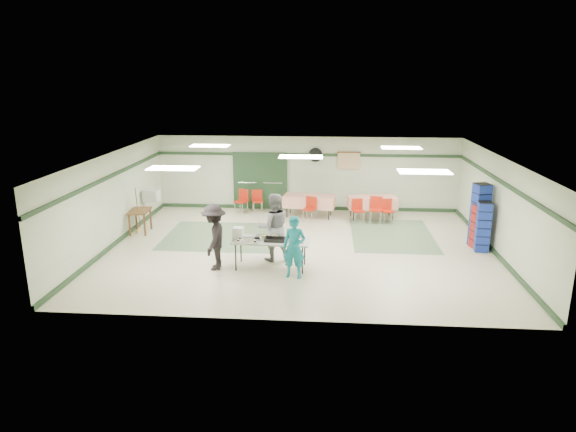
# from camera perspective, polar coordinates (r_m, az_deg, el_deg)

# --- Properties ---
(floor) EXTENTS (11.00, 11.00, 0.00)m
(floor) POSITION_cam_1_polar(r_m,az_deg,el_deg) (14.89, 1.37, -3.64)
(floor) COLOR beige
(floor) RESTS_ON ground
(ceiling) EXTENTS (11.00, 11.00, 0.00)m
(ceiling) POSITION_cam_1_polar(r_m,az_deg,el_deg) (14.23, 1.44, 6.68)
(ceiling) COLOR silver
(ceiling) RESTS_ON wall_back
(wall_back) EXTENTS (11.00, 0.00, 11.00)m
(wall_back) POSITION_cam_1_polar(r_m,az_deg,el_deg) (18.90, 2.13, 4.74)
(wall_back) COLOR beige
(wall_back) RESTS_ON floor
(wall_front) EXTENTS (11.00, 0.00, 11.00)m
(wall_front) POSITION_cam_1_polar(r_m,az_deg,el_deg) (10.21, 0.07, -4.78)
(wall_front) COLOR beige
(wall_front) RESTS_ON floor
(wall_left) EXTENTS (0.00, 9.00, 9.00)m
(wall_left) POSITION_cam_1_polar(r_m,az_deg,el_deg) (15.77, -18.99, 1.70)
(wall_left) COLOR beige
(wall_left) RESTS_ON floor
(wall_right) EXTENTS (0.00, 9.00, 9.00)m
(wall_right) POSITION_cam_1_polar(r_m,az_deg,el_deg) (15.26, 22.51, 0.91)
(wall_right) COLOR beige
(wall_right) RESTS_ON floor
(trim_back) EXTENTS (11.00, 0.06, 0.10)m
(trim_back) POSITION_cam_1_polar(r_m,az_deg,el_deg) (18.75, 2.15, 6.82)
(trim_back) COLOR #1F3920
(trim_back) RESTS_ON wall_back
(baseboard_back) EXTENTS (11.00, 0.06, 0.12)m
(baseboard_back) POSITION_cam_1_polar(r_m,az_deg,el_deg) (19.15, 2.09, 0.93)
(baseboard_back) COLOR #1F3920
(baseboard_back) RESTS_ON floor
(trim_left) EXTENTS (0.06, 9.00, 0.10)m
(trim_left) POSITION_cam_1_polar(r_m,az_deg,el_deg) (15.61, -19.11, 4.19)
(trim_left) COLOR #1F3920
(trim_left) RESTS_ON wall_back
(baseboard_left) EXTENTS (0.06, 9.00, 0.12)m
(baseboard_left) POSITION_cam_1_polar(r_m,az_deg,el_deg) (16.09, -18.49, -2.76)
(baseboard_left) COLOR #1F3920
(baseboard_left) RESTS_ON floor
(trim_right) EXTENTS (0.06, 9.00, 0.10)m
(trim_right) POSITION_cam_1_polar(r_m,az_deg,el_deg) (15.10, 22.68, 3.48)
(trim_right) COLOR #1F3920
(trim_right) RESTS_ON wall_back
(baseboard_right) EXTENTS (0.06, 9.00, 0.12)m
(baseboard_right) POSITION_cam_1_polar(r_m,az_deg,el_deg) (15.60, 21.92, -3.68)
(baseboard_right) COLOR #1F3920
(baseboard_right) RESTS_ON floor
(green_patch_a) EXTENTS (3.50, 3.00, 0.01)m
(green_patch_a) POSITION_cam_1_polar(r_m,az_deg,el_deg) (16.15, -7.33, -2.21)
(green_patch_a) COLOR #62825F
(green_patch_a) RESTS_ON floor
(green_patch_b) EXTENTS (2.50, 3.50, 0.01)m
(green_patch_b) POSITION_cam_1_polar(r_m,az_deg,el_deg) (16.43, 11.46, -2.08)
(green_patch_b) COLOR #62825F
(green_patch_b) RESTS_ON floor
(double_door_left) EXTENTS (0.90, 0.06, 2.10)m
(double_door_left) POSITION_cam_1_polar(r_m,az_deg,el_deg) (19.11, -4.51, 3.91)
(double_door_left) COLOR #959895
(double_door_left) RESTS_ON floor
(double_door_right) EXTENTS (0.90, 0.06, 2.10)m
(double_door_right) POSITION_cam_1_polar(r_m,az_deg,el_deg) (18.98, -1.67, 3.87)
(double_door_right) COLOR #959895
(double_door_right) RESTS_ON floor
(door_frame) EXTENTS (2.00, 0.03, 2.15)m
(door_frame) POSITION_cam_1_polar(r_m,az_deg,el_deg) (19.02, -3.11, 3.88)
(door_frame) COLOR #1F3920
(door_frame) RESTS_ON floor
(wall_fan) EXTENTS (0.50, 0.10, 0.50)m
(wall_fan) POSITION_cam_1_polar(r_m,az_deg,el_deg) (18.71, 3.07, 6.79)
(wall_fan) COLOR black
(wall_fan) RESTS_ON wall_back
(scroll_banner) EXTENTS (0.80, 0.02, 0.60)m
(scroll_banner) POSITION_cam_1_polar(r_m,az_deg,el_deg) (18.75, 6.75, 6.11)
(scroll_banner) COLOR #DAB988
(scroll_banner) RESTS_ON wall_back
(serving_table) EXTENTS (2.02, 0.89, 0.76)m
(serving_table) POSITION_cam_1_polar(r_m,az_deg,el_deg) (13.25, -1.95, -2.83)
(serving_table) COLOR #ADADA8
(serving_table) RESTS_ON floor
(sheet_tray_right) EXTENTS (0.63, 0.49, 0.02)m
(sheet_tray_right) POSITION_cam_1_polar(r_m,az_deg,el_deg) (13.17, 0.49, -2.70)
(sheet_tray_right) COLOR silver
(sheet_tray_right) RESTS_ON serving_table
(sheet_tray_mid) EXTENTS (0.65, 0.51, 0.02)m
(sheet_tray_mid) POSITION_cam_1_polar(r_m,az_deg,el_deg) (13.35, -2.35, -2.45)
(sheet_tray_mid) COLOR silver
(sheet_tray_mid) RESTS_ON serving_table
(sheet_tray_left) EXTENTS (0.63, 0.49, 0.02)m
(sheet_tray_left) POSITION_cam_1_polar(r_m,az_deg,el_deg) (13.18, -4.54, -2.73)
(sheet_tray_left) COLOR silver
(sheet_tray_left) RESTS_ON serving_table
(baking_pan) EXTENTS (0.54, 0.35, 0.08)m
(baking_pan) POSITION_cam_1_polar(r_m,az_deg,el_deg) (13.14, -1.44, -2.62)
(baking_pan) COLOR black
(baking_pan) RESTS_ON serving_table
(foam_box_stack) EXTENTS (0.27, 0.25, 0.30)m
(foam_box_stack) POSITION_cam_1_polar(r_m,az_deg,el_deg) (13.37, -5.57, -1.87)
(foam_box_stack) COLOR white
(foam_box_stack) RESTS_ON serving_table
(volunteer_teal) EXTENTS (0.62, 0.46, 1.56)m
(volunteer_teal) POSITION_cam_1_polar(r_m,az_deg,el_deg) (12.61, 0.70, -3.50)
(volunteer_teal) COLOR teal
(volunteer_teal) RESTS_ON floor
(volunteer_grey) EXTENTS (1.05, 0.91, 1.85)m
(volunteer_grey) POSITION_cam_1_polar(r_m,az_deg,el_deg) (13.75, -1.62, -1.23)
(volunteer_grey) COLOR gray
(volunteer_grey) RESTS_ON floor
(volunteer_dark) EXTENTS (0.66, 1.12, 1.72)m
(volunteer_dark) POSITION_cam_1_polar(r_m,az_deg,el_deg) (13.26, -8.20, -2.34)
(volunteer_dark) COLOR black
(volunteer_dark) RESTS_ON floor
(dining_table_a) EXTENTS (1.73, 0.93, 0.77)m
(dining_table_a) POSITION_cam_1_polar(r_m,az_deg,el_deg) (18.13, 9.33, 1.55)
(dining_table_a) COLOR red
(dining_table_a) RESTS_ON floor
(dining_table_b) EXTENTS (1.86, 1.00, 0.77)m
(dining_table_b) POSITION_cam_1_polar(r_m,az_deg,el_deg) (18.07, 2.36, 1.70)
(dining_table_b) COLOR red
(dining_table_b) RESTS_ON floor
(chair_a) EXTENTS (0.47, 0.47, 0.89)m
(chair_a) POSITION_cam_1_polar(r_m,az_deg,el_deg) (17.60, 9.75, 1.01)
(chair_a) COLOR red
(chair_a) RESTS_ON floor
(chair_b) EXTENTS (0.45, 0.45, 0.80)m
(chair_b) POSITION_cam_1_polar(r_m,az_deg,el_deg) (17.55, 7.77, 0.88)
(chair_b) COLOR red
(chair_b) RESTS_ON floor
(chair_c) EXTENTS (0.45, 0.46, 0.82)m
(chair_c) POSITION_cam_1_polar(r_m,az_deg,el_deg) (17.64, 10.93, 0.84)
(chair_c) COLOR red
(chair_c) RESTS_ON floor
(chair_d) EXTENTS (0.51, 0.51, 0.84)m
(chair_d) POSITION_cam_1_polar(r_m,az_deg,el_deg) (17.52, 2.50, 1.07)
(chair_d) COLOR red
(chair_d) RESTS_ON floor
(chair_loose_a) EXTENTS (0.46, 0.46, 0.82)m
(chair_loose_a) POSITION_cam_1_polar(r_m,az_deg,el_deg) (18.70, -3.44, 1.94)
(chair_loose_a) COLOR red
(chair_loose_a) RESTS_ON floor
(chair_loose_b) EXTENTS (0.54, 0.54, 0.87)m
(chair_loose_b) POSITION_cam_1_polar(r_m,az_deg,el_deg) (18.58, -5.10, 1.92)
(chair_loose_b) COLOR red
(chair_loose_b) RESTS_ON floor
(crate_stack_blue_a) EXTENTS (0.41, 0.41, 1.45)m
(crate_stack_blue_a) POSITION_cam_1_polar(r_m,az_deg,el_deg) (15.47, 20.84, -1.13)
(crate_stack_blue_a) COLOR navy
(crate_stack_blue_a) RESTS_ON floor
(crate_stack_red) EXTENTS (0.48, 0.48, 1.29)m
(crate_stack_red) POSITION_cam_1_polar(r_m,az_deg,el_deg) (15.76, 20.53, -1.10)
(crate_stack_red) COLOR #A42610
(crate_stack_red) RESTS_ON floor
(crate_stack_blue_b) EXTENTS (0.50, 0.50, 1.88)m
(crate_stack_blue_b) POSITION_cam_1_polar(r_m,az_deg,el_deg) (15.79, 20.52, 0.04)
(crate_stack_blue_b) COLOR navy
(crate_stack_blue_b) RESTS_ON floor
(printer_table) EXTENTS (0.66, 0.95, 0.74)m
(printer_table) POSITION_cam_1_polar(r_m,az_deg,el_deg) (16.85, -16.16, 0.31)
(printer_table) COLOR brown
(printer_table) RESTS_ON floor
(office_printer) EXTENTS (0.49, 0.43, 0.38)m
(office_printer) POSITION_cam_1_polar(r_m,az_deg,el_deg) (17.87, -14.92, 2.23)
(office_printer) COLOR #B2B3AE
(office_printer) RESTS_ON printer_table
(broom) EXTENTS (0.09, 0.23, 1.43)m
(broom) POSITION_cam_1_polar(r_m,az_deg,el_deg) (16.92, -16.35, 0.73)
(broom) COLOR brown
(broom) RESTS_ON floor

